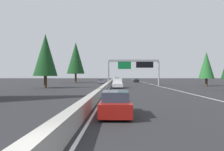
# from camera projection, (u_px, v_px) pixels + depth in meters

# --- Properties ---
(ground_plane) EXTENTS (320.00, 320.00, 0.00)m
(ground_plane) POSITION_uv_depth(u_px,v_px,m) (111.00, 84.00, 64.65)
(ground_plane) COLOR #262628
(median_barrier) EXTENTS (180.00, 0.56, 0.90)m
(median_barrier) POSITION_uv_depth(u_px,v_px,m) (111.00, 81.00, 84.65)
(median_barrier) COLOR #9E9B93
(median_barrier) RESTS_ON ground
(shoulder_stripe_right) EXTENTS (160.00, 0.16, 0.01)m
(shoulder_stripe_right) POSITION_uv_depth(u_px,v_px,m) (145.00, 83.00, 74.40)
(shoulder_stripe_right) COLOR silver
(shoulder_stripe_right) RESTS_ON ground
(shoulder_stripe_median) EXTENTS (160.00, 0.16, 0.01)m
(shoulder_stripe_median) POSITION_uv_depth(u_px,v_px,m) (112.00, 83.00, 74.64)
(shoulder_stripe_median) COLOR silver
(shoulder_stripe_median) RESTS_ON ground
(sign_gantry_overhead) EXTENTS (0.50, 12.68, 6.37)m
(sign_gantry_overhead) POSITION_uv_depth(u_px,v_px,m) (134.00, 65.00, 52.58)
(sign_gantry_overhead) COLOR gray
(sign_gantry_overhead) RESTS_ON ground
(sedan_distant_a) EXTENTS (4.40, 1.80, 1.47)m
(sedan_distant_a) POSITION_uv_depth(u_px,v_px,m) (115.00, 104.00, 12.89)
(sedan_distant_a) COLOR maroon
(sedan_distant_a) RESTS_ON ground
(pickup_mid_left) EXTENTS (5.60, 2.00, 1.86)m
(pickup_mid_left) POSITION_uv_depth(u_px,v_px,m) (117.00, 83.00, 42.68)
(pickup_mid_left) COLOR silver
(pickup_mid_left) RESTS_ON ground
(sedan_distant_b) EXTENTS (4.40, 1.80, 1.47)m
(sedan_distant_b) POSITION_uv_depth(u_px,v_px,m) (136.00, 80.00, 79.90)
(sedan_distant_b) COLOR black
(sedan_distant_b) RESTS_ON ground
(minivan_mid_center) EXTENTS (5.00, 1.95, 1.69)m
(minivan_mid_center) POSITION_uv_depth(u_px,v_px,m) (117.00, 79.00, 90.52)
(minivan_mid_center) COLOR #2D6B38
(minivan_mid_center) RESTS_ON ground
(oncoming_near) EXTENTS (4.40, 1.80, 1.47)m
(oncoming_near) POSITION_uv_depth(u_px,v_px,m) (102.00, 81.00, 67.23)
(oncoming_near) COLOR slate
(oncoming_near) RESTS_ON ground
(conifer_right_mid) EXTENTS (3.55, 3.55, 8.07)m
(conifer_right_mid) POSITION_uv_depth(u_px,v_px,m) (206.00, 65.00, 50.58)
(conifer_right_mid) COLOR #4C3823
(conifer_right_mid) RESTS_ON ground
(conifer_left_near) EXTENTS (4.71, 4.71, 10.70)m
(conifer_left_near) POSITION_uv_depth(u_px,v_px,m) (45.00, 55.00, 42.36)
(conifer_left_near) COLOR #4C3823
(conifer_left_near) RESTS_ON ground
(conifer_left_mid) EXTENTS (6.40, 6.40, 14.55)m
(conifer_left_mid) POSITION_uv_depth(u_px,v_px,m) (76.00, 58.00, 77.44)
(conifer_left_mid) COLOR #4C3823
(conifer_left_mid) RESTS_ON ground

